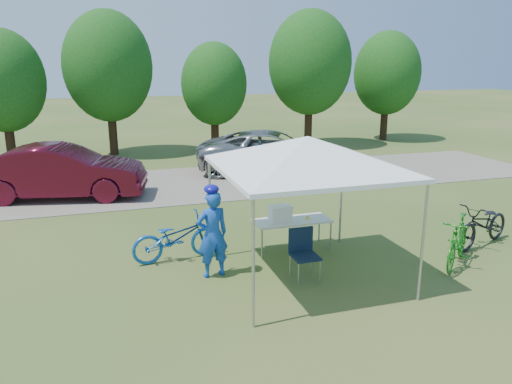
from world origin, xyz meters
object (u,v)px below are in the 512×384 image
bike_green (458,241)px  minivan (274,152)px  folding_table (292,222)px  bike_blue (177,238)px  cooler (280,213)px  folding_chair (303,249)px  cyclist (212,234)px  sedan (62,172)px  bike_dark (484,224)px

bike_green → minivan: (-0.72, 9.08, 0.27)m
folding_table → bike_blue: 2.50m
cooler → bike_blue: (-2.21, 0.19, -0.37)m
folding_chair → minivan: 9.03m
cooler → cyclist: bearing=-153.9°
bike_green → minivan: size_ratio=0.31×
cooler → sedan: (-4.73, 5.98, -0.04)m
minivan → cyclist: bearing=175.1°
minivan → folding_table: bearing=-174.5°
bike_green → sedan: sedan is taller
cyclist → bike_green: 4.94m
folding_chair → sedan: 8.73m
bike_green → bike_dark: bike_green is taller
bike_blue → bike_green: bearing=-117.0°
cyclist → minivan: bearing=-126.1°
folding_chair → cooler: (0.04, 1.38, 0.29)m
cooler → bike_green: 3.65m
bike_blue → sedan: size_ratio=0.38×
bike_dark → cooler: bearing=-123.1°
bike_dark → sedan: bearing=-147.2°
bike_blue → folding_table: bearing=-101.2°
cooler → bike_dark: 4.60m
folding_table → cooler: size_ratio=3.53×
folding_chair → bike_blue: size_ratio=0.52×
folding_table → bike_green: size_ratio=0.98×
sedan → folding_chair: bearing=-135.9°
folding_chair → cyclist: (-1.63, 0.57, 0.28)m
folding_chair → cyclist: size_ratio=0.57×
bike_dark → bike_blue: bearing=-120.4°
cooler → cyclist: (-1.67, -0.82, -0.01)m
cyclist → minivan: 9.09m
folding_table → folding_chair: (-0.32, -1.38, -0.07)m
minivan → sedan: bearing=122.3°
bike_blue → bike_green: size_ratio=1.09×
cyclist → bike_green: bearing=159.5°
cyclist → folding_table: bearing=-166.4°
bike_blue → sedan: (-2.52, 5.79, 0.33)m
bike_blue → bike_green: (5.38, -1.98, 0.02)m
cyclist → sedan: bearing=-74.9°
folding_chair → bike_dark: bearing=4.5°
folding_table → folding_chair: bearing=-103.1°
bike_blue → sedan: sedan is taller
folding_chair → folding_table: bearing=77.2°
folding_table → minivan: (2.17, 7.29, 0.14)m
bike_blue → bike_dark: bearing=-107.4°
bike_green → sedan: bearing=-174.4°
folding_chair → sedan: sedan is taller
folding_table → bike_blue: bearing=175.6°
bike_dark → sedan: 11.58m
folding_table → cyclist: size_ratio=0.98×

